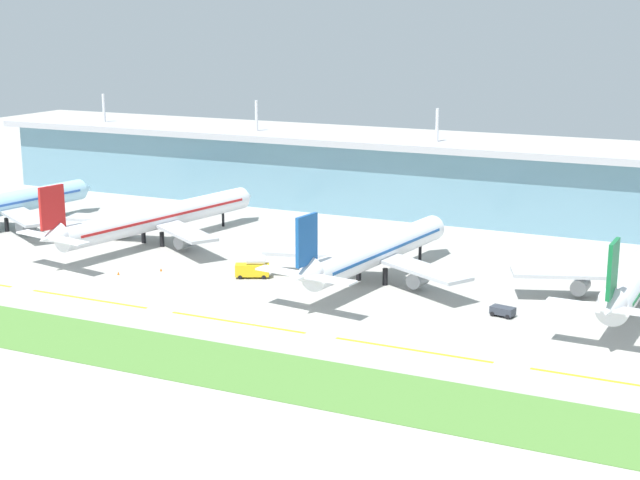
{
  "coord_description": "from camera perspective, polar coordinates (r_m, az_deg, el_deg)",
  "views": [
    {
      "loc": [
        81.79,
        -142.52,
        54.92
      ],
      "look_at": [
        -4.66,
        39.06,
        7.0
      ],
      "focal_mm": 53.23,
      "sensor_mm": 36.0,
      "label": 1
    }
  ],
  "objects": [
    {
      "name": "fuel_truck",
      "position": [
        203.04,
        -4.05,
        -1.66
      ],
      "size": [
        7.61,
        5.5,
        4.95
      ],
      "color": "gold",
      "rests_on": "ground"
    },
    {
      "name": "terminal_building",
      "position": [
        267.92,
        7.34,
        3.82
      ],
      "size": [
        288.0,
        34.0,
        30.27
      ],
      "color": "#6693A8",
      "rests_on": "ground"
    },
    {
      "name": "ground_plane",
      "position": [
        173.26,
        -4.18,
        -5.12
      ],
      "size": [
        600.0,
        600.0,
        0.0
      ],
      "primitive_type": "plane",
      "color": "#A8A59E"
    },
    {
      "name": "taxiway_stripe_east",
      "position": [
        153.81,
        17.66,
        -8.17
      ],
      "size": [
        28.0,
        0.7,
        0.04
      ],
      "primitive_type": "cube",
      "color": "yellow",
      "rests_on": "ground"
    },
    {
      "name": "airliner_near_middle",
      "position": [
        235.27,
        -9.81,
        1.32
      ],
      "size": [
        47.97,
        70.79,
        18.9
      ],
      "color": "white",
      "rests_on": "ground"
    },
    {
      "name": "safety_cone_left_wingtip",
      "position": [
        211.12,
        -9.54,
        -1.77
      ],
      "size": [
        0.56,
        0.56,
        0.7
      ],
      "primitive_type": "cone",
      "color": "orange",
      "rests_on": "ground"
    },
    {
      "name": "safety_cone_nose_front",
      "position": [
        209.94,
        -12.03,
        -1.97
      ],
      "size": [
        0.56,
        0.56,
        0.7
      ],
      "primitive_type": "cone",
      "color": "orange",
      "rests_on": "ground"
    },
    {
      "name": "taxiway_stripe_mid_west",
      "position": [
        193.61,
        -13.75,
        -3.47
      ],
      "size": [
        28.0,
        0.7,
        0.04
      ],
      "primitive_type": "cube",
      "color": "yellow",
      "rests_on": "ground"
    },
    {
      "name": "pushback_tug",
      "position": [
        180.51,
        10.93,
        -4.2
      ],
      "size": [
        4.77,
        3.21,
        1.85
      ],
      "color": "#333842",
      "rests_on": "ground"
    },
    {
      "name": "taxiway_stripe_centre",
      "position": [
        174.83,
        -5.01,
        -4.95
      ],
      "size": [
        28.0,
        0.7,
        0.04
      ],
      "primitive_type": "cube",
      "color": "yellow",
      "rests_on": "ground"
    },
    {
      "name": "taxiway_stripe_mid_east",
      "position": [
        161.1,
        5.55,
        -6.59
      ],
      "size": [
        28.0,
        0.7,
        0.04
      ],
      "primitive_type": "cube",
      "color": "yellow",
      "rests_on": "ground"
    },
    {
      "name": "airliner_far_middle",
      "position": [
        194.12,
        18.67,
        -1.78
      ],
      "size": [
        48.78,
        70.09,
        18.9
      ],
      "color": "silver",
      "rests_on": "ground"
    },
    {
      "name": "grass_verge",
      "position": [
        157.29,
        -7.78,
        -7.14
      ],
      "size": [
        300.0,
        18.0,
        0.1
      ],
      "primitive_type": "cube",
      "color": "#518438",
      "rests_on": "ground"
    },
    {
      "name": "airliner_center",
      "position": [
        199.25,
        3.36,
        -0.7
      ],
      "size": [
        48.39,
        61.62,
        18.9
      ],
      "color": "white",
      "rests_on": "ground"
    },
    {
      "name": "airliner_nearest",
      "position": [
        261.45,
        -18.58,
        2.01
      ],
      "size": [
        48.32,
        61.39,
        18.9
      ],
      "color": "#9ED1EA",
      "rests_on": "ground"
    }
  ]
}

